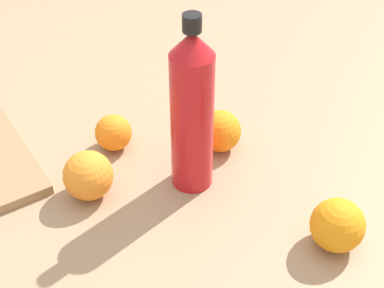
# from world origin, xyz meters

# --- Properties ---
(ground_plane) EXTENTS (2.40, 2.40, 0.00)m
(ground_plane) POSITION_xyz_m (0.00, 0.00, 0.00)
(ground_plane) COLOR #9E7F60
(water_bottle) EXTENTS (0.07, 0.07, 0.31)m
(water_bottle) POSITION_xyz_m (0.03, -0.04, 0.14)
(water_bottle) COLOR red
(water_bottle) RESTS_ON ground_plane
(orange_0) EXTENTS (0.08, 0.08, 0.08)m
(orange_0) POSITION_xyz_m (0.26, 0.07, 0.04)
(orange_0) COLOR orange
(orange_0) RESTS_ON ground_plane
(orange_1) EXTENTS (0.08, 0.08, 0.08)m
(orange_1) POSITION_xyz_m (-0.02, 0.05, 0.04)
(orange_1) COLOR orange
(orange_1) RESTS_ON ground_plane
(orange_2) EXTENTS (0.08, 0.08, 0.08)m
(orange_2) POSITION_xyz_m (-0.03, -0.20, 0.04)
(orange_2) COLOR orange
(orange_2) RESTS_ON ground_plane
(orange_3) EXTENTS (0.07, 0.07, 0.07)m
(orange_3) POSITION_xyz_m (-0.12, -0.11, 0.03)
(orange_3) COLOR orange
(orange_3) RESTS_ON ground_plane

